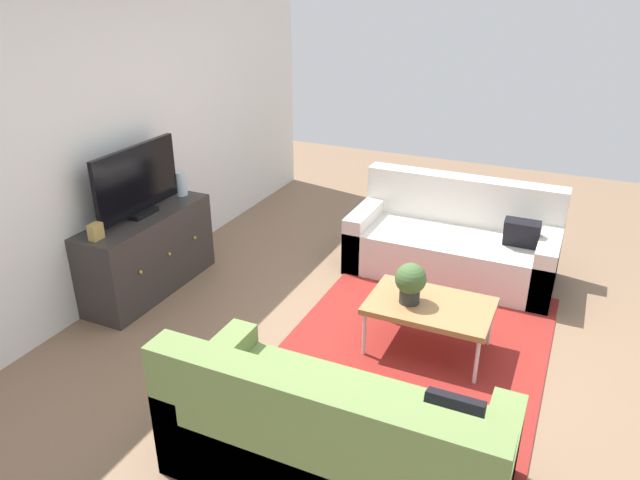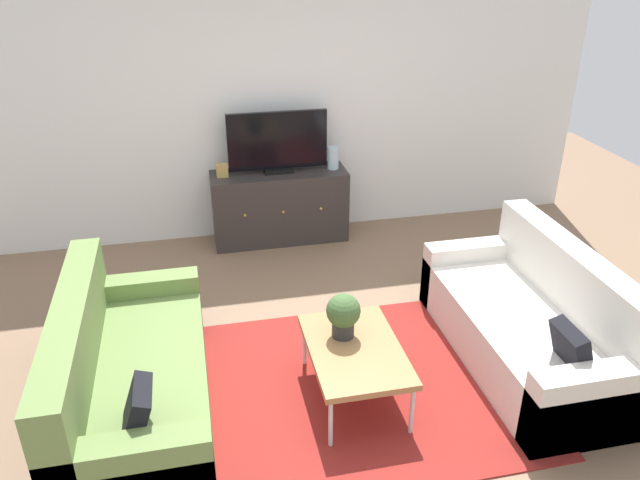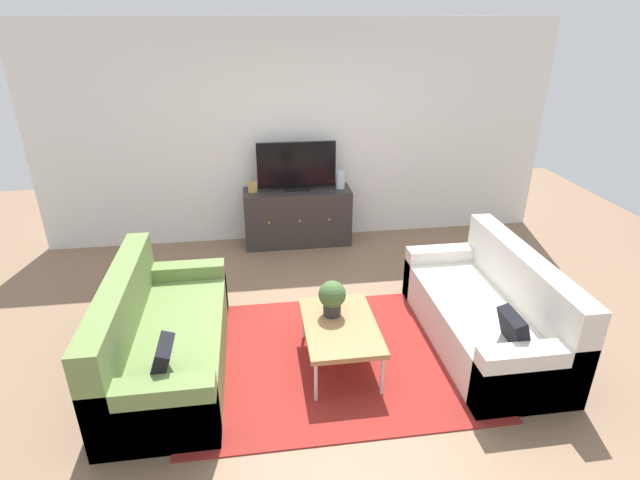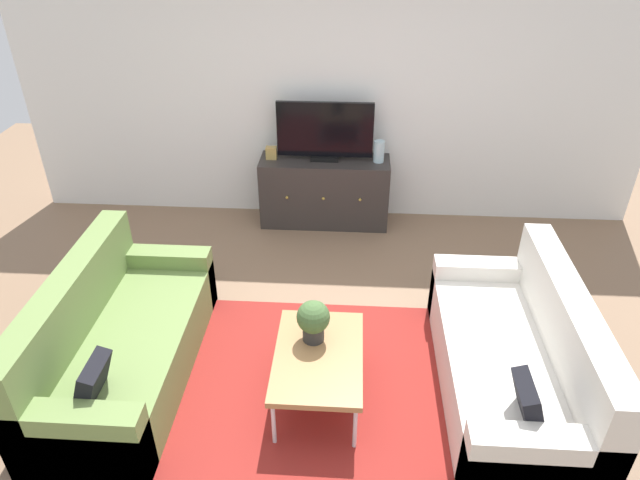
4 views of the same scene
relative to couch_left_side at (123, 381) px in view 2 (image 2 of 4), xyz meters
The scene contains 11 objects.
ground_plane 1.47m from the couch_left_side, ahead, with size 10.00×10.00×0.00m, color #84664C.
wall_back 3.20m from the couch_left_side, 61.51° to the left, with size 6.40×0.12×2.70m, color white.
area_rug 1.47m from the couch_left_side, ahead, with size 2.50×1.90×0.01m, color maroon.
couch_left_side is the anchor object (origin of this frame).
couch_right_side 2.88m from the couch_left_side, ahead, with size 0.86×1.86×0.86m.
coffee_table 1.49m from the couch_left_side, ahead, with size 0.60×0.90×0.41m.
potted_plant 1.48m from the couch_left_side, ahead, with size 0.23×0.23×0.31m.
tv_console 2.75m from the couch_left_side, 59.75° to the left, with size 1.33×0.47×0.72m.
flat_screen_tv 2.86m from the couch_left_side, 59.96° to the left, with size 0.97×0.16×0.60m.
glass_vase 3.11m from the couch_left_side, 50.87° to the left, with size 0.11×0.11×0.22m, color silver.
mantel_clock 2.57m from the couch_left_side, 70.57° to the left, with size 0.11×0.07×0.13m, color tan.
Camera 2 is at (-0.89, -3.43, 2.85)m, focal length 34.91 mm.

